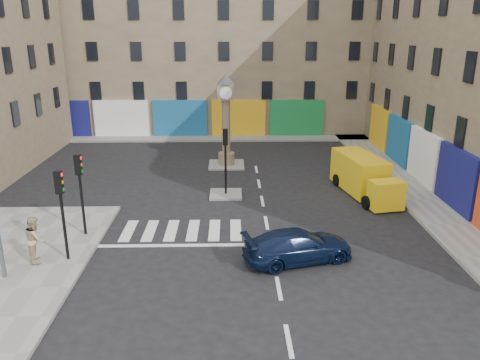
{
  "coord_description": "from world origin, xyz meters",
  "views": [
    {
      "loc": [
        -1.73,
        -16.89,
        9.01
      ],
      "look_at": [
        -1.27,
        4.62,
        2.0
      ],
      "focal_mm": 35.0,
      "sensor_mm": 36.0,
      "label": 1
    }
  ],
  "objects_px": {
    "traffic_light_island": "(225,151)",
    "yellow_van": "(364,176)",
    "pedestrian_tan": "(35,239)",
    "navy_sedan": "(298,246)",
    "traffic_light_left_far": "(80,182)",
    "traffic_light_left_near": "(61,201)",
    "clock_pillar": "(226,114)"
  },
  "relations": [
    {
      "from": "traffic_light_left_near",
      "to": "pedestrian_tan",
      "type": "height_order",
      "value": "traffic_light_left_near"
    },
    {
      "from": "pedestrian_tan",
      "to": "navy_sedan",
      "type": "bearing_deg",
      "value": -108.84
    },
    {
      "from": "traffic_light_left_near",
      "to": "yellow_van",
      "type": "xyz_separation_m",
      "value": [
        14.09,
        7.9,
        -1.57
      ]
    },
    {
      "from": "traffic_light_left_near",
      "to": "traffic_light_island",
      "type": "relative_size",
      "value": 1.0
    },
    {
      "from": "traffic_light_left_far",
      "to": "traffic_light_island",
      "type": "bearing_deg",
      "value": 40.6
    },
    {
      "from": "traffic_light_island",
      "to": "yellow_van",
      "type": "xyz_separation_m",
      "value": [
        7.79,
        0.1,
        -1.54
      ]
    },
    {
      "from": "traffic_light_island",
      "to": "navy_sedan",
      "type": "xyz_separation_m",
      "value": [
        2.98,
        -7.86,
        -1.94
      ]
    },
    {
      "from": "navy_sedan",
      "to": "yellow_van",
      "type": "distance_m",
      "value": 9.31
    },
    {
      "from": "traffic_light_island",
      "to": "yellow_van",
      "type": "height_order",
      "value": "traffic_light_island"
    },
    {
      "from": "yellow_van",
      "to": "pedestrian_tan",
      "type": "xyz_separation_m",
      "value": [
        -15.23,
        -8.04,
        0.04
      ]
    },
    {
      "from": "traffic_light_left_far",
      "to": "navy_sedan",
      "type": "height_order",
      "value": "traffic_light_left_far"
    },
    {
      "from": "traffic_light_left_near",
      "to": "clock_pillar",
      "type": "bearing_deg",
      "value": 65.45
    },
    {
      "from": "traffic_light_left_far",
      "to": "yellow_van",
      "type": "distance_m",
      "value": 15.21
    },
    {
      "from": "yellow_van",
      "to": "traffic_light_left_far",
      "type": "bearing_deg",
      "value": -169.31
    },
    {
      "from": "navy_sedan",
      "to": "traffic_light_left_far",
      "type": "bearing_deg",
      "value": 59.61
    },
    {
      "from": "traffic_light_left_near",
      "to": "navy_sedan",
      "type": "xyz_separation_m",
      "value": [
        9.28,
        -0.06,
        -1.97
      ]
    },
    {
      "from": "traffic_light_left_far",
      "to": "pedestrian_tan",
      "type": "relative_size",
      "value": 1.96
    },
    {
      "from": "clock_pillar",
      "to": "pedestrian_tan",
      "type": "xyz_separation_m",
      "value": [
        -7.44,
        -13.93,
        -2.46
      ]
    },
    {
      "from": "clock_pillar",
      "to": "navy_sedan",
      "type": "bearing_deg",
      "value": -77.85
    },
    {
      "from": "clock_pillar",
      "to": "traffic_light_island",
      "type": "bearing_deg",
      "value": -90.0
    },
    {
      "from": "clock_pillar",
      "to": "navy_sedan",
      "type": "height_order",
      "value": "clock_pillar"
    },
    {
      "from": "traffic_light_left_near",
      "to": "traffic_light_left_far",
      "type": "xyz_separation_m",
      "value": [
        0.0,
        2.4,
        0.0
      ]
    },
    {
      "from": "traffic_light_island",
      "to": "traffic_light_left_far",
      "type": "bearing_deg",
      "value": -139.4
    },
    {
      "from": "traffic_light_left_far",
      "to": "navy_sedan",
      "type": "relative_size",
      "value": 0.83
    },
    {
      "from": "traffic_light_left_near",
      "to": "pedestrian_tan",
      "type": "bearing_deg",
      "value": -173.07
    },
    {
      "from": "traffic_light_left_far",
      "to": "traffic_light_island",
      "type": "height_order",
      "value": "traffic_light_left_far"
    },
    {
      "from": "traffic_light_left_near",
      "to": "traffic_light_island",
      "type": "xyz_separation_m",
      "value": [
        6.3,
        7.8,
        -0.03
      ]
    },
    {
      "from": "clock_pillar",
      "to": "yellow_van",
      "type": "relative_size",
      "value": 1.01
    },
    {
      "from": "traffic_light_left_near",
      "to": "yellow_van",
      "type": "height_order",
      "value": "traffic_light_left_near"
    },
    {
      "from": "traffic_light_left_near",
      "to": "yellow_van",
      "type": "distance_m",
      "value": 16.23
    },
    {
      "from": "traffic_light_island",
      "to": "pedestrian_tan",
      "type": "xyz_separation_m",
      "value": [
        -7.44,
        -7.94,
        -1.5
      ]
    },
    {
      "from": "yellow_van",
      "to": "pedestrian_tan",
      "type": "relative_size",
      "value": 3.2
    }
  ]
}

